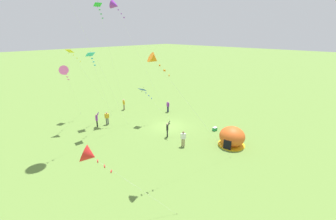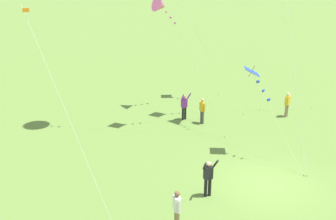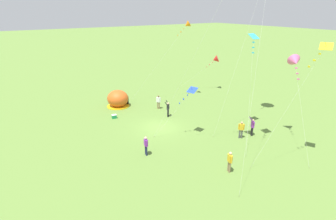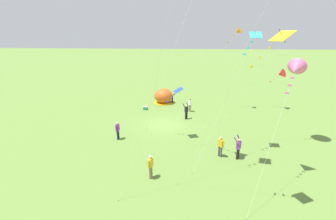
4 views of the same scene
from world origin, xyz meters
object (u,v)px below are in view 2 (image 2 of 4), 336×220
Objects in this scene: person_strolling at (208,176)px; kite_pink at (161,5)px; kite_blue at (255,76)px; person_flying_kite at (184,106)px; person_far_back at (287,103)px; person_watching_sky at (202,110)px; person_near_tent at (177,208)px.

kite_pink is (10.24, 6.58, 6.26)m from person_strolling.
kite_blue is at bearing -9.84° from person_strolling.
person_flying_kite reaches higher than person_far_back.
person_far_back is 6.02m from person_watching_sky.
kite_blue is (-6.60, 1.27, 3.43)m from person_far_back.
kite_pink is at bearing 62.22° from person_watching_sky.
person_flying_kite is at bearing 116.35° from person_far_back.
kite_blue is (-5.21, -7.45, -2.87)m from kite_pink.
kite_pink is at bearing 53.97° from person_flying_kite.
person_near_tent is at bearing -154.67° from kite_pink.
kite_blue is (-3.25, -3.72, 3.43)m from person_watching_sky.
kite_blue reaches higher than person_far_back.
person_near_tent is (-2.76, 0.43, -0.03)m from person_strolling.
person_strolling is 9.47m from person_flying_kite.
kite_pink is 1.60× the size of kite_blue.
person_near_tent is at bearing 171.16° from person_strolling.
person_flying_kite is (8.49, 4.18, 0.00)m from person_strolling.
person_near_tent and person_far_back have the same top height.
person_near_tent is 0.91× the size of person_flying_kite.
person_strolling reaches higher than person_far_back.
person_strolling is 1.10× the size of person_far_back.
kite_blue is at bearing -124.98° from kite_pink.
kite_blue reaches higher than person_flying_kite.
kite_pink is (1.96, 3.73, 6.30)m from person_watching_sky.
kite_blue is (-3.47, -5.05, 3.39)m from person_flying_kite.
kite_pink is (13.00, 6.15, 6.30)m from person_near_tent.
person_strolling is 8.75m from person_watching_sky.
person_near_tent is at bearing -161.57° from person_flying_kite.
kite_blue is at bearing 169.09° from person_far_back.
kite_pink is at bearing 25.33° from person_near_tent.
kite_pink reaches higher than person_watching_sky.
person_strolling is at bearing -147.27° from kite_pink.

